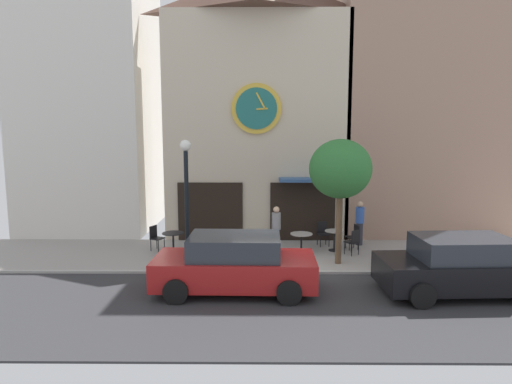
# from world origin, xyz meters

# --- Properties ---
(ground_plane) EXTENTS (27.69, 9.40, 0.13)m
(ground_plane) POSITION_xyz_m (0.00, -0.47, -0.02)
(ground_plane) COLOR gray
(clock_building) EXTENTS (7.27, 3.30, 10.47)m
(clock_building) POSITION_xyz_m (-0.51, 5.26, 5.37)
(clock_building) COLOR beige
(clock_building) RESTS_ON ground_plane
(neighbor_building_left) EXTENTS (5.24, 4.97, 14.21)m
(neighbor_building_left) POSITION_xyz_m (-7.78, 6.71, 7.10)
(neighbor_building_left) COLOR silver
(neighbor_building_left) RESTS_ON ground_plane
(neighbor_building_right) EXTENTS (6.86, 4.32, 14.71)m
(neighbor_building_right) POSITION_xyz_m (6.41, 6.39, 7.35)
(neighbor_building_right) COLOR #9E7A66
(neighbor_building_right) RESTS_ON ground_plane
(street_lamp) EXTENTS (0.36, 0.36, 4.03)m
(street_lamp) POSITION_xyz_m (-2.74, 1.06, 2.05)
(street_lamp) COLOR black
(street_lamp) RESTS_ON ground_plane
(street_tree) EXTENTS (2.00, 1.80, 4.06)m
(street_tree) POSITION_xyz_m (2.19, 1.09, 3.08)
(street_tree) COLOR brown
(street_tree) RESTS_ON ground_plane
(cafe_table_near_door) EXTENTS (0.76, 0.76, 0.75)m
(cafe_table_near_door) POSITION_xyz_m (-3.44, 2.24, 0.55)
(cafe_table_near_door) COLOR black
(cafe_table_near_door) RESTS_ON ground_plane
(cafe_table_leftmost) EXTENTS (0.65, 0.65, 0.73)m
(cafe_table_leftmost) POSITION_xyz_m (-2.21, 1.93, 0.50)
(cafe_table_leftmost) COLOR black
(cafe_table_leftmost) RESTS_ON ground_plane
(cafe_table_near_curb) EXTENTS (0.76, 0.76, 0.73)m
(cafe_table_near_curb) POSITION_xyz_m (-0.86, 1.85, 0.53)
(cafe_table_near_curb) COLOR black
(cafe_table_near_curb) RESTS_ON ground_plane
(cafe_table_center) EXTENTS (0.78, 0.78, 0.72)m
(cafe_table_center) POSITION_xyz_m (1.09, 2.26, 0.54)
(cafe_table_center) COLOR black
(cafe_table_center) RESTS_ON ground_plane
(cafe_table_center_right) EXTENTS (0.69, 0.69, 0.74)m
(cafe_table_center_right) POSITION_xyz_m (2.32, 2.63, 0.52)
(cafe_table_center_right) COLOR black
(cafe_table_center_right) RESTS_ON ground_plane
(cafe_chair_mid_row) EXTENTS (0.56, 0.56, 0.90)m
(cafe_chair_mid_row) POSITION_xyz_m (2.89, 2.08, 0.53)
(cafe_chair_mid_row) COLOR black
(cafe_chair_mid_row) RESTS_ON ground_plane
(cafe_chair_outer) EXTENTS (0.56, 0.56, 0.90)m
(cafe_chair_outer) POSITION_xyz_m (-1.61, 1.34, 0.53)
(cafe_chair_outer) COLOR black
(cafe_chair_outer) RESTS_ON ground_plane
(cafe_chair_corner) EXTENTS (0.48, 0.48, 0.90)m
(cafe_chair_corner) POSITION_xyz_m (3.07, 2.87, 0.53)
(cafe_chair_corner) COLOR black
(cafe_chair_corner) RESTS_ON ground_plane
(cafe_chair_right_end) EXTENTS (0.53, 0.53, 0.90)m
(cafe_chair_right_end) POSITION_xyz_m (-4.16, 2.64, 0.53)
(cafe_chair_right_end) COLOR black
(cafe_chair_right_end) RESTS_ON ground_plane
(cafe_chair_facing_street) EXTENTS (0.45, 0.45, 0.90)m
(cafe_chair_facing_street) POSITION_xyz_m (-0.08, 1.52, 0.53)
(cafe_chair_facing_street) COLOR black
(cafe_chair_facing_street) RESTS_ON ground_plane
(cafe_chair_near_tree) EXTENTS (0.48, 0.48, 0.90)m
(cafe_chair_near_tree) POSITION_xyz_m (2.00, 3.38, 0.53)
(cafe_chair_near_tree) COLOR black
(cafe_chair_near_tree) RESTS_ON ground_plane
(pedestrian_blue) EXTENTS (0.44, 0.44, 1.67)m
(pedestrian_blue) POSITION_xyz_m (3.41, 3.49, 0.86)
(pedestrian_blue) COLOR #2D2D38
(pedestrian_blue) RESTS_ON ground_plane
(pedestrian_grey) EXTENTS (0.39, 0.39, 1.67)m
(pedestrian_grey) POSITION_xyz_m (0.20, 2.35, 0.86)
(pedestrian_grey) COLOR #2D2D38
(pedestrian_grey) RESTS_ON ground_plane
(parked_car_red) EXTENTS (4.33, 2.08, 1.55)m
(parked_car_red) POSITION_xyz_m (-1.05, -1.48, 0.76)
(parked_car_red) COLOR maroon
(parked_car_red) RESTS_ON ground_plane
(parked_car_black) EXTENTS (4.39, 2.19, 1.55)m
(parked_car_black) POSITION_xyz_m (4.96, -1.62, 0.76)
(parked_car_black) COLOR black
(parked_car_black) RESTS_ON ground_plane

